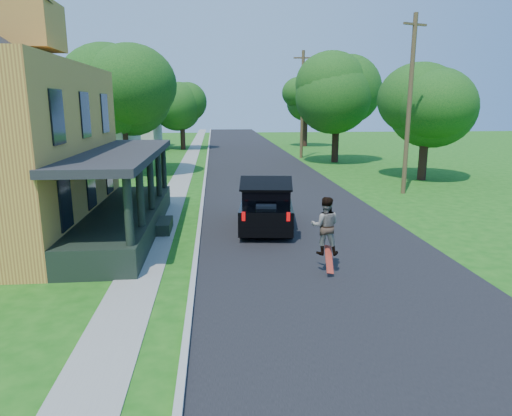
{
  "coord_description": "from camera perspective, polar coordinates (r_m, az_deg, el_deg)",
  "views": [
    {
      "loc": [
        -3.39,
        -11.12,
        4.76
      ],
      "look_at": [
        -2.11,
        3.0,
        1.54
      ],
      "focal_mm": 32.0,
      "sensor_mm": 36.0,
      "label": 1
    }
  ],
  "objects": [
    {
      "name": "skateboarder",
      "position": [
        13.1,
        8.63,
        -2.21
      ],
      "size": [
        0.91,
        0.77,
        1.67
      ],
      "rotation": [
        0.0,
        0.0,
        2.96
      ],
      "color": "black",
      "rests_on": "ground"
    },
    {
      "name": "tree_right_mid",
      "position": [
        39.24,
        10.06,
        14.55
      ],
      "size": [
        6.98,
        6.73,
        9.27
      ],
      "rotation": [
        0.0,
        0.0,
        0.22
      ],
      "color": "black",
      "rests_on": "ground"
    },
    {
      "name": "neighbor_house_far",
      "position": [
        52.11,
        -16.73,
        11.64
      ],
      "size": [
        12.78,
        12.78,
        8.3
      ],
      "color": "beige",
      "rests_on": "ground"
    },
    {
      "name": "tree_left_far",
      "position": [
        50.25,
        -9.3,
        12.87
      ],
      "size": [
        6.24,
        6.41,
        7.7
      ],
      "rotation": [
        0.0,
        0.0,
        -0.36
      ],
      "color": "black",
      "rests_on": "ground"
    },
    {
      "name": "tree_right_near",
      "position": [
        31.22,
        20.64,
        13.13
      ],
      "size": [
        6.68,
        6.86,
        8.26
      ],
      "rotation": [
        0.0,
        0.0,
        -0.39
      ],
      "color": "black",
      "rests_on": "ground"
    },
    {
      "name": "black_suv",
      "position": [
        17.95,
        1.31,
        0.36
      ],
      "size": [
        2.47,
        5.2,
        2.34
      ],
      "rotation": [
        0.0,
        0.0,
        -0.12
      ],
      "color": "black",
      "rests_on": "ground"
    },
    {
      "name": "utility_pole_far",
      "position": [
        41.92,
        5.81,
        12.85
      ],
      "size": [
        1.71,
        0.3,
        9.39
      ],
      "rotation": [
        0.0,
        0.0,
        -0.09
      ],
      "color": "#503E25",
      "rests_on": "ground"
    },
    {
      "name": "front_walk",
      "position": [
        18.79,
        -23.99,
        -3.01
      ],
      "size": [
        6.5,
        1.2,
        0.03
      ],
      "primitive_type": "cube",
      "color": "gray",
      "rests_on": "ground"
    },
    {
      "name": "ground",
      "position": [
        12.56,
        11.05,
        -9.71
      ],
      "size": [
        140.0,
        140.0,
        0.0
      ],
      "primitive_type": "plane",
      "color": "#165310",
      "rests_on": "ground"
    },
    {
      "name": "tree_right_far",
      "position": [
        54.06,
        6.2,
        13.72
      ],
      "size": [
        5.91,
        6.06,
        8.4
      ],
      "rotation": [
        0.0,
        0.0,
        -0.26
      ],
      "color": "black",
      "rests_on": "ground"
    },
    {
      "name": "sidewalk",
      "position": [
        31.56,
        -9.16,
        3.96
      ],
      "size": [
        1.3,
        120.0,
        0.03
      ],
      "primitive_type": "cube",
      "color": "gray",
      "rests_on": "ground"
    },
    {
      "name": "curb",
      "position": [
        31.49,
        -6.34,
        4.02
      ],
      "size": [
        0.15,
        120.0,
        0.12
      ],
      "primitive_type": "cube",
      "color": "#9B9B96",
      "rests_on": "ground"
    },
    {
      "name": "skateboard",
      "position": [
        13.18,
        9.11,
        -6.46
      ],
      "size": [
        0.25,
        0.62,
        0.74
      ],
      "rotation": [
        0.0,
        0.0,
        0.33
      ],
      "color": "#9C1E0D",
      "rests_on": "ground"
    },
    {
      "name": "utility_pole_near",
      "position": [
        25.89,
        18.63,
        12.21
      ],
      "size": [
        1.44,
        0.62,
        9.3
      ],
      "rotation": [
        0.0,
        0.0,
        0.35
      ],
      "color": "#503E25",
      "rests_on": "ground"
    },
    {
      "name": "street",
      "position": [
        31.67,
        1.02,
        4.15
      ],
      "size": [
        8.0,
        120.0,
        0.02
      ],
      "primitive_type": "cube",
      "color": "black",
      "rests_on": "ground"
    },
    {
      "name": "tree_left_mid",
      "position": [
        32.45,
        -16.76,
        14.99
      ],
      "size": [
        8.52,
        8.29,
        9.94
      ],
      "rotation": [
        0.0,
        0.0,
        0.35
      ],
      "color": "black",
      "rests_on": "ground"
    },
    {
      "name": "neighbor_house_mid",
      "position": [
        36.55,
        -21.66,
        11.02
      ],
      "size": [
        12.78,
        12.78,
        8.3
      ],
      "color": "beige",
      "rests_on": "ground"
    }
  ]
}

